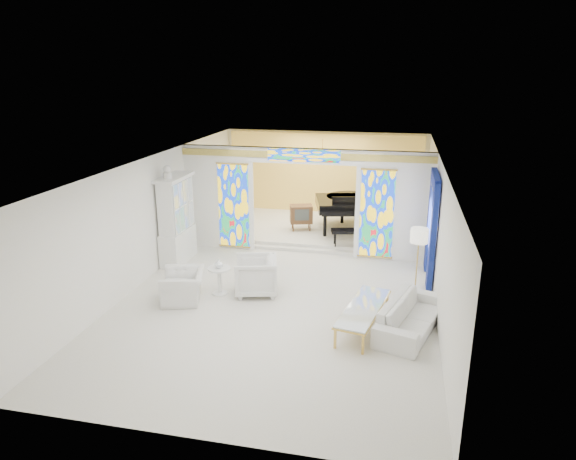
% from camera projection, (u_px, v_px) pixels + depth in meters
% --- Properties ---
extents(floor, '(12.00, 12.00, 0.00)m').
position_uv_depth(floor, '(289.00, 279.00, 12.92)').
color(floor, beige).
rests_on(floor, ground).
extents(ceiling, '(7.00, 12.00, 0.02)m').
position_uv_depth(ceiling, '(289.00, 161.00, 12.01)').
color(ceiling, white).
rests_on(ceiling, wall_back).
extents(wall_back, '(7.00, 0.02, 3.00)m').
position_uv_depth(wall_back, '(325.00, 174.00, 18.06)').
color(wall_back, white).
rests_on(wall_back, floor).
extents(wall_front, '(7.00, 0.02, 3.00)m').
position_uv_depth(wall_front, '(195.00, 347.00, 6.88)').
color(wall_front, white).
rests_on(wall_front, floor).
extents(wall_left, '(0.02, 12.00, 3.00)m').
position_uv_depth(wall_left, '(156.00, 214.00, 13.18)').
color(wall_left, white).
rests_on(wall_left, floor).
extents(wall_right, '(0.02, 12.00, 3.00)m').
position_uv_depth(wall_right, '(438.00, 231.00, 11.76)').
color(wall_right, white).
rests_on(wall_right, floor).
extents(partition_wall, '(7.00, 0.22, 3.00)m').
position_uv_depth(partition_wall, '(304.00, 197.00, 14.28)').
color(partition_wall, white).
rests_on(partition_wall, floor).
extents(stained_glass_left, '(0.90, 0.04, 2.40)m').
position_uv_depth(stained_glass_left, '(234.00, 206.00, 14.70)').
color(stained_glass_left, gold).
rests_on(stained_glass_left, partition_wall).
extents(stained_glass_right, '(0.90, 0.04, 2.40)m').
position_uv_depth(stained_glass_right, '(377.00, 214.00, 13.88)').
color(stained_glass_right, gold).
rests_on(stained_glass_right, partition_wall).
extents(stained_glass_transom, '(2.00, 0.04, 0.34)m').
position_uv_depth(stained_glass_transom, '(304.00, 156.00, 13.83)').
color(stained_glass_transom, gold).
rests_on(stained_glass_transom, partition_wall).
extents(alcove_platform, '(6.80, 3.80, 0.18)m').
position_uv_depth(alcove_platform, '(315.00, 228.00, 16.71)').
color(alcove_platform, beige).
rests_on(alcove_platform, floor).
extents(gold_curtain_back, '(6.70, 0.10, 2.90)m').
position_uv_depth(gold_curtain_back, '(324.00, 175.00, 17.95)').
color(gold_curtain_back, '#FBD657').
rests_on(gold_curtain_back, wall_back).
extents(chandelier, '(0.48, 0.48, 0.30)m').
position_uv_depth(chandelier, '(322.00, 154.00, 15.84)').
color(chandelier, gold).
rests_on(chandelier, ceiling).
extents(blue_drapes, '(0.14, 1.85, 2.65)m').
position_uv_depth(blue_drapes, '(432.00, 219.00, 12.41)').
color(blue_drapes, navy).
rests_on(blue_drapes, wall_right).
extents(china_cabinet, '(0.56, 1.46, 2.72)m').
position_uv_depth(china_cabinet, '(177.00, 220.00, 13.77)').
color(china_cabinet, white).
rests_on(china_cabinet, floor).
extents(armchair_left, '(1.20, 1.29, 0.69)m').
position_uv_depth(armchair_left, '(183.00, 286.00, 11.64)').
color(armchair_left, white).
rests_on(armchair_left, floor).
extents(armchair_right, '(1.18, 1.16, 0.89)m').
position_uv_depth(armchair_right, '(256.00, 276.00, 11.98)').
color(armchair_right, white).
rests_on(armchair_right, floor).
extents(sofa, '(1.49, 2.38, 0.65)m').
position_uv_depth(sofa, '(411.00, 316.00, 10.29)').
color(sofa, white).
rests_on(sofa, floor).
extents(side_table, '(0.68, 0.68, 0.66)m').
position_uv_depth(side_table, '(219.00, 277.00, 11.94)').
color(side_table, white).
rests_on(side_table, floor).
extents(vase, '(0.25, 0.25, 0.21)m').
position_uv_depth(vase, '(219.00, 263.00, 11.84)').
color(vase, silver).
rests_on(vase, side_table).
extents(coffee_table, '(1.05, 2.20, 0.47)m').
position_uv_depth(coffee_table, '(364.00, 309.00, 10.36)').
color(coffee_table, white).
rests_on(coffee_table, floor).
extents(floor_lamp, '(0.51, 0.51, 1.65)m').
position_uv_depth(floor_lamp, '(419.00, 239.00, 11.52)').
color(floor_lamp, gold).
rests_on(floor_lamp, floor).
extents(grand_piano, '(2.12, 3.25, 1.19)m').
position_uv_depth(grand_piano, '(346.00, 203.00, 16.24)').
color(grand_piano, black).
rests_on(grand_piano, alcove_platform).
extents(tv_console, '(0.79, 0.64, 0.80)m').
position_uv_depth(tv_console, '(301.00, 214.00, 16.10)').
color(tv_console, '#52311D').
rests_on(tv_console, alcove_platform).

